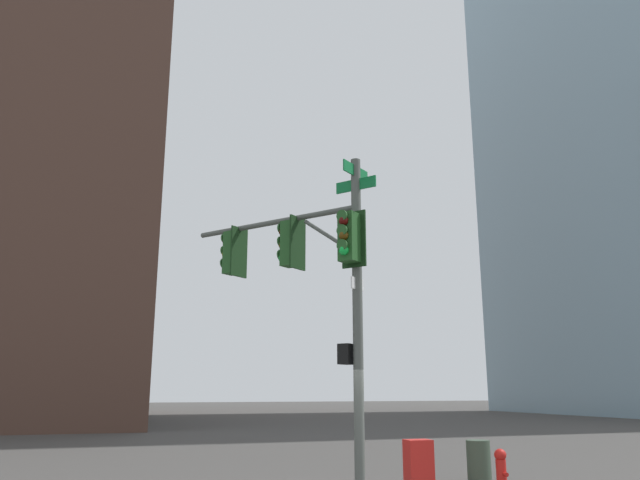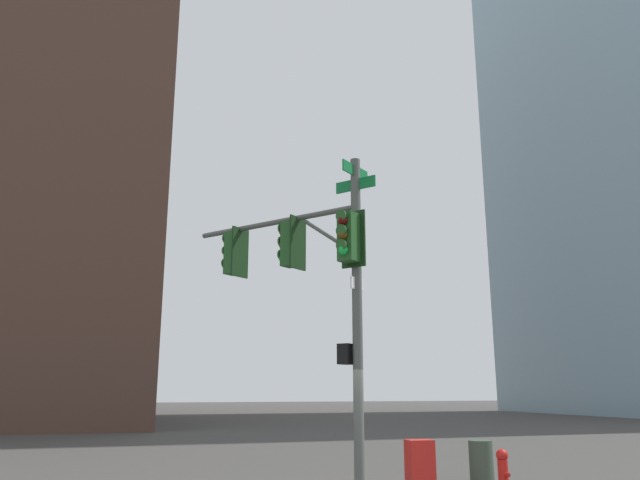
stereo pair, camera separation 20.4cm
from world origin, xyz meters
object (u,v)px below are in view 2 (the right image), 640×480
fire_hydrant (503,468)px  newspaper_box (420,465)px  litter_bin (481,461)px  signal_pole_assembly (310,268)px

fire_hydrant → newspaper_box: 1.77m
fire_hydrant → litter_bin: 1.31m
signal_pole_assembly → litter_bin: size_ratio=7.19×
litter_bin → newspaper_box: bearing=-71.5°
signal_pole_assembly → fire_hydrant: bearing=-128.2°
litter_bin → fire_hydrant: bearing=-10.7°
fire_hydrant → litter_bin: litter_bin is taller
newspaper_box → signal_pole_assembly: bearing=-73.7°
newspaper_box → litter_bin: bearing=110.7°
signal_pole_assembly → newspaper_box: signal_pole_assembly is taller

